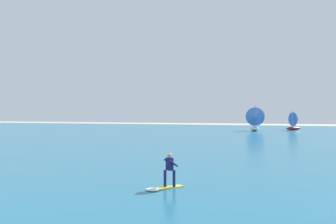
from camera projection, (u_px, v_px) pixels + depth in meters
name	position (u px, v px, depth m)	size (l,w,h in m)	color
ocean	(222.00, 138.00, 47.96)	(160.00, 90.00, 0.10)	#236B89
kitesurfer	(166.00, 176.00, 16.22)	(1.73, 1.83, 1.67)	yellow
sailboat_near_shore	(255.00, 119.00, 63.83)	(3.72, 4.35, 5.01)	silver
sailboat_far_left	(295.00, 121.00, 67.68)	(3.57, 3.28, 3.97)	maroon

